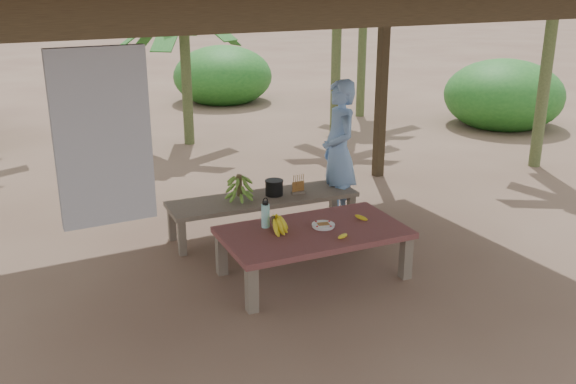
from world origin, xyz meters
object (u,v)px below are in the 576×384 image
work_table (313,236)px  woman (339,152)px  ripe_banana_bunch (273,223)px  plate (323,225)px  water_flask (266,215)px  bench (263,201)px  cooking_pot (274,188)px

work_table → woman: 1.69m
work_table → ripe_banana_bunch: 0.43m
plate → woman: woman is taller
ripe_banana_bunch → water_flask: water_flask is taller
woman → plate: bearing=-25.2°
bench → water_flask: 1.08m
work_table → ripe_banana_bunch: size_ratio=6.44×
water_flask → cooking_pot: bearing=59.4°
work_table → cooking_pot: (0.19, 1.25, 0.10)m
bench → cooking_pot: bearing=6.2°
work_table → woman: (1.05, 1.24, 0.43)m
work_table → bench: bearing=91.1°
water_flask → bench: bearing=65.9°
work_table → water_flask: bearing=147.0°
work_table → ripe_banana_bunch: bearing=163.0°
cooking_pot → work_table: bearing=-98.5°
ripe_banana_bunch → water_flask: (-0.01, 0.15, 0.04)m
ripe_banana_bunch → woman: woman is taller
work_table → water_flask: 0.52m
plate → bench: bearing=93.6°
bench → ripe_banana_bunch: size_ratio=7.79×
work_table → ripe_banana_bunch: ripe_banana_bunch is taller
bench → plate: bearing=-82.2°
work_table → water_flask: size_ratio=5.98×
work_table → plate: size_ratio=8.02×
bench → woman: bearing=4.1°
ripe_banana_bunch → plate: (0.50, -0.12, -0.07)m
ripe_banana_bunch → work_table: bearing=-20.1°
plate → work_table: bearing=-172.3°
ripe_banana_bunch → water_flask: bearing=94.1°
water_flask → cooking_pot: (0.57, 0.97, -0.09)m
bench → water_flask: bearing=-109.8°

